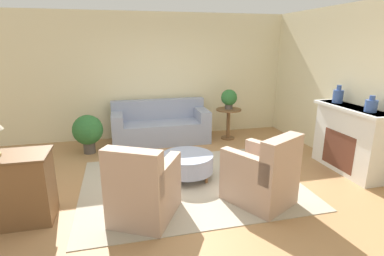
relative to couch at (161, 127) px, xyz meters
name	(u,v)px	position (x,y,z in m)	size (l,w,h in m)	color
ground_plane	(191,183)	(0.16, -2.21, -0.34)	(16.00, 16.00, 0.00)	#AD7F51
wall_back	(163,76)	(0.16, 0.54, 1.06)	(9.38, 0.12, 2.80)	beige
wall_right	(361,89)	(3.11, -2.21, 1.06)	(0.12, 9.77, 2.80)	beige
rug	(191,183)	(0.16, -2.21, -0.33)	(3.36, 2.53, 0.01)	#B2A893
couch	(161,127)	(0.00, 0.00, 0.00)	(2.10, 0.85, 0.91)	#8E99B2
armchair_left	(143,190)	(-0.64, -3.02, 0.05)	(1.01, 1.07, 1.00)	tan
armchair_right	(262,177)	(0.97, -3.02, 0.05)	(1.01, 1.07, 1.00)	tan
ottoman_table	(187,163)	(0.15, -2.01, -0.07)	(0.85, 0.85, 0.40)	#8E99B2
side_table	(228,118)	(1.54, -0.18, 0.14)	(0.57, 0.57, 0.70)	brown
fireplace	(348,138)	(2.87, -2.37, 0.25)	(0.44, 1.42, 1.13)	white
dresser	(2,189)	(-2.30, -2.70, 0.12)	(1.16, 0.56, 0.88)	brown
vase_mantel_near	(338,96)	(2.85, -2.01, 0.92)	(0.17, 0.17, 0.31)	#38569E
vase_mantel_far	(371,105)	(2.85, -2.74, 0.89)	(0.18, 0.18, 0.25)	#38569E
potted_plant_on_side_table	(229,98)	(1.54, -0.18, 0.61)	(0.36, 0.36, 0.44)	#4C4742
potted_plant_floor	(88,131)	(-1.50, -0.39, 0.13)	(0.59, 0.59, 0.78)	#4C4742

